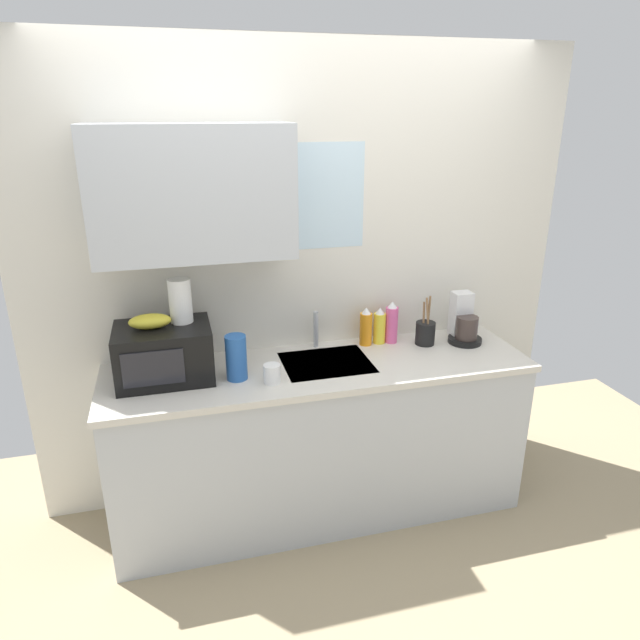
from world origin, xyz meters
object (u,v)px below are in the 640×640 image
object	(u,v)px
dish_soap_bottle_yellow	(379,326)
utensil_crock	(425,332)
paper_towel_roll	(180,301)
microwave	(164,353)
banana_bunch	(150,321)
cereal_canister	(236,357)
coffee_maker	(464,324)
dish_soap_bottle_orange	(366,327)
dish_soap_bottle_pink	(392,323)
mug_white	(272,374)

from	to	relation	value
dish_soap_bottle_yellow	utensil_crock	bearing A→B (deg)	-19.38
paper_towel_roll	microwave	bearing A→B (deg)	-152.83
banana_bunch	paper_towel_roll	distance (m)	0.18
microwave	cereal_canister	xyz separation A→B (m)	(0.34, -0.10, -0.02)
coffee_maker	dish_soap_bottle_orange	size ratio (longest dim) A/B	1.27
coffee_maker	dish_soap_bottle_pink	distance (m)	0.41
microwave	dish_soap_bottle_orange	bearing A→B (deg)	7.87
dish_soap_bottle_pink	utensil_crock	bearing A→B (deg)	-24.43
microwave	banana_bunch	bearing A→B (deg)	178.20
dish_soap_bottle_orange	dish_soap_bottle_yellow	distance (m)	0.08
dish_soap_bottle_pink	utensil_crock	distance (m)	0.20
banana_bunch	dish_soap_bottle_yellow	bearing A→B (deg)	7.20
microwave	dish_soap_bottle_yellow	world-z (taller)	microwave
paper_towel_roll	dish_soap_bottle_pink	distance (m)	1.19
mug_white	banana_bunch	bearing A→B (deg)	160.94
cereal_canister	dish_soap_bottle_orange	bearing A→B (deg)	18.25
dish_soap_bottle_orange	paper_towel_roll	bearing A→B (deg)	-174.26
dish_soap_bottle_pink	cereal_canister	size ratio (longest dim) A/B	1.07
coffee_maker	utensil_crock	world-z (taller)	utensil_crock
banana_bunch	dish_soap_bottle_orange	world-z (taller)	banana_bunch
coffee_maker	dish_soap_bottle_pink	world-z (taller)	coffee_maker
dish_soap_bottle_orange	cereal_canister	distance (m)	0.80
banana_bunch	coffee_maker	xyz separation A→B (m)	(1.71, 0.06, -0.20)
paper_towel_roll	mug_white	world-z (taller)	paper_towel_roll
dish_soap_bottle_pink	banana_bunch	bearing A→B (deg)	-173.47
dish_soap_bottle_yellow	dish_soap_bottle_orange	bearing A→B (deg)	-176.44
microwave	utensil_crock	xyz separation A→B (m)	(1.43, 0.07, -0.06)
microwave	cereal_canister	distance (m)	0.36
paper_towel_roll	coffee_maker	xyz separation A→B (m)	(1.56, 0.01, -0.28)
coffee_maker	utensil_crock	xyz separation A→B (m)	(-0.23, 0.01, -0.03)
coffee_maker	cereal_canister	world-z (taller)	coffee_maker
paper_towel_roll	utensil_crock	world-z (taller)	paper_towel_roll
microwave	dish_soap_bottle_yellow	bearing A→B (deg)	7.57
banana_bunch	coffee_maker	size ratio (longest dim) A/B	0.71
microwave	dish_soap_bottle_orange	size ratio (longest dim) A/B	2.09
cereal_canister	banana_bunch	bearing A→B (deg)	165.62
coffee_maker	mug_white	xyz separation A→B (m)	(-1.16, -0.25, -0.06)
paper_towel_roll	dish_soap_bottle_pink	xyz separation A→B (m)	(1.15, 0.10, -0.27)
dish_soap_bottle_pink	utensil_crock	world-z (taller)	utensil_crock
utensil_crock	coffee_maker	bearing A→B (deg)	-2.86
cereal_canister	mug_white	size ratio (longest dim) A/B	2.39
dish_soap_bottle_orange	mug_white	world-z (taller)	dish_soap_bottle_orange
banana_bunch	paper_towel_roll	size ratio (longest dim) A/B	0.91
cereal_canister	microwave	bearing A→B (deg)	163.87
microwave	banana_bunch	xyz separation A→B (m)	(-0.05, 0.00, 0.17)
microwave	banana_bunch	size ratio (longest dim) A/B	2.30
dish_soap_bottle_yellow	cereal_canister	size ratio (longest dim) A/B	0.93
banana_bunch	microwave	bearing A→B (deg)	-1.80
utensil_crock	cereal_canister	bearing A→B (deg)	-171.13
dish_soap_bottle_orange	dish_soap_bottle_pink	xyz separation A→B (m)	(0.15, -0.00, 0.01)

